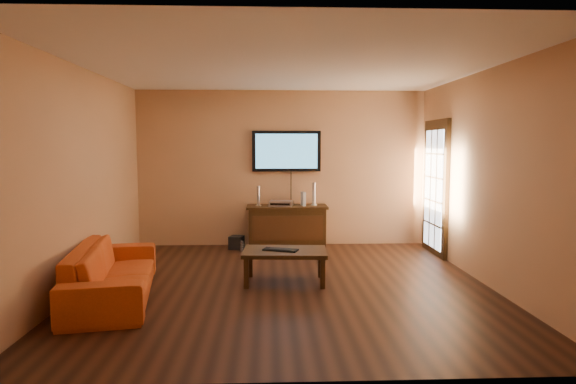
{
  "coord_description": "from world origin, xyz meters",
  "views": [
    {
      "loc": [
        -0.23,
        -5.91,
        1.75
      ],
      "look_at": [
        0.04,
        0.8,
        1.1
      ],
      "focal_mm": 30.0,
      "sensor_mm": 36.0,
      "label": 1
    }
  ],
  "objects": [
    {
      "name": "room_walls",
      "position": [
        0.0,
        0.62,
        1.69
      ],
      "size": [
        5.0,
        5.0,
        5.0
      ],
      "color": "tan",
      "rests_on": "ground"
    },
    {
      "name": "coffee_table",
      "position": [
        -0.03,
        0.11,
        0.37
      ],
      "size": [
        1.09,
        0.7,
        0.42
      ],
      "color": "black",
      "rests_on": "ground"
    },
    {
      "name": "french_door",
      "position": [
        2.46,
        1.7,
        1.05
      ],
      "size": [
        0.07,
        1.02,
        2.22
      ],
      "color": "black",
      "rests_on": "ground"
    },
    {
      "name": "sofa",
      "position": [
        -2.02,
        -0.43,
        0.41
      ],
      "size": [
        0.96,
        2.17,
        0.82
      ],
      "primitive_type": "imported",
      "rotation": [
        0.0,
        0.0,
        1.74
      ],
      "color": "#BF4515",
      "rests_on": "ground"
    },
    {
      "name": "game_console",
      "position": [
        0.36,
        2.2,
        0.85
      ],
      "size": [
        0.08,
        0.18,
        0.24
      ],
      "primitive_type": "cube",
      "rotation": [
        0.0,
        0.0,
        0.19
      ],
      "color": "white",
      "rests_on": "media_console"
    },
    {
      "name": "bottle",
      "position": [
        -0.68,
        1.96,
        0.09
      ],
      "size": [
        0.06,
        0.06,
        0.18
      ],
      "color": "white",
      "rests_on": "ground"
    },
    {
      "name": "television",
      "position": [
        0.08,
        2.45,
        1.65
      ],
      "size": [
        1.19,
        0.08,
        0.7
      ],
      "color": "black",
      "rests_on": "ground"
    },
    {
      "name": "av_receiver",
      "position": [
        -0.02,
        2.2,
        0.77
      ],
      "size": [
        0.43,
        0.34,
        0.09
      ],
      "primitive_type": "cube",
      "rotation": [
        0.0,
        0.0,
        -0.17
      ],
      "color": "silver",
      "rests_on": "media_console"
    },
    {
      "name": "subwoofer",
      "position": [
        -0.78,
        2.16,
        0.11
      ],
      "size": [
        0.27,
        0.27,
        0.22
      ],
      "primitive_type": "cube",
      "rotation": [
        0.0,
        0.0,
        -0.27
      ],
      "color": "black",
      "rests_on": "ground"
    },
    {
      "name": "speaker_left",
      "position": [
        -0.4,
        2.23,
        0.88
      ],
      "size": [
        0.09,
        0.09,
        0.34
      ],
      "color": "silver",
      "rests_on": "media_console"
    },
    {
      "name": "ground_plane",
      "position": [
        0.0,
        0.0,
        0.0
      ],
      "size": [
        5.0,
        5.0,
        0.0
      ],
      "primitive_type": "plane",
      "color": "black",
      "rests_on": "ground"
    },
    {
      "name": "media_console",
      "position": [
        0.08,
        2.23,
        0.37
      ],
      "size": [
        1.37,
        0.52,
        0.73
      ],
      "color": "black",
      "rests_on": "ground"
    },
    {
      "name": "keyboard",
      "position": [
        -0.08,
        0.08,
        0.43
      ],
      "size": [
        0.46,
        0.3,
        0.03
      ],
      "color": "black",
      "rests_on": "coffee_table"
    },
    {
      "name": "speaker_right",
      "position": [
        0.55,
        2.25,
        0.91
      ],
      "size": [
        0.11,
        0.11,
        0.39
      ],
      "color": "silver",
      "rests_on": "media_console"
    }
  ]
}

